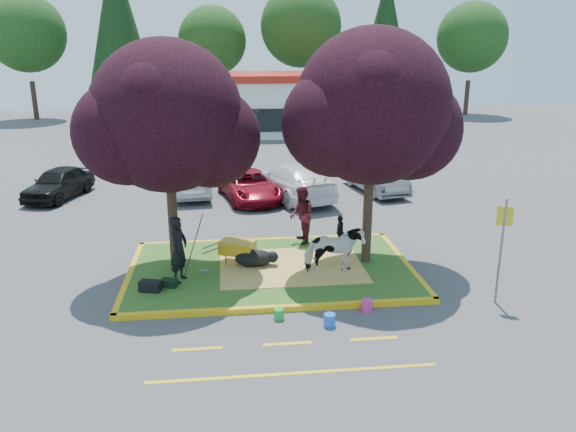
{
  "coord_description": "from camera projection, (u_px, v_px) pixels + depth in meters",
  "views": [
    {
      "loc": [
        -1.27,
        -15.33,
        6.42
      ],
      "look_at": [
        0.56,
        0.5,
        1.56
      ],
      "focal_mm": 35.0,
      "sensor_mm": 36.0,
      "label": 1
    }
  ],
  "objects": [
    {
      "name": "treeline",
      "position": [
        248.0,
        30.0,
        50.19
      ],
      "size": [
        46.58,
        7.8,
        14.63
      ],
      "color": "black",
      "rests_on": "ground"
    },
    {
      "name": "straw_bedding",
      "position": [
        291.0,
        266.0,
        16.6
      ],
      "size": [
        4.2,
        3.0,
        0.01
      ],
      "primitive_type": "cube",
      "color": "#DDBE5B",
      "rests_on": "median_island"
    },
    {
      "name": "curb_far",
      "position": [
        265.0,
        241.0,
        19.01
      ],
      "size": [
        8.3,
        0.16,
        0.15
      ],
      "primitive_type": "cube",
      "color": "gold",
      "rests_on": "ground"
    },
    {
      "name": "cow",
      "position": [
        334.0,
        250.0,
        15.9
      ],
      "size": [
        1.67,
        0.81,
        1.39
      ],
      "primitive_type": "imported",
      "rotation": [
        0.0,
        0.0,
        1.61
      ],
      "color": "white",
      "rests_on": "median_island"
    },
    {
      "name": "curb_left",
      "position": [
        130.0,
        276.0,
        16.11
      ],
      "size": [
        0.16,
        5.3,
        0.15
      ],
      "primitive_type": "cube",
      "color": "gold",
      "rests_on": "ground"
    },
    {
      "name": "car_white",
      "position": [
        294.0,
        181.0,
        24.37
      ],
      "size": [
        3.71,
        5.73,
        1.54
      ],
      "primitive_type": "imported",
      "rotation": [
        0.0,
        0.0,
        3.46
      ],
      "color": "white",
      "rests_on": "ground"
    },
    {
      "name": "tree_purple_left",
      "position": [
        168.0,
        124.0,
        15.36
      ],
      "size": [
        5.06,
        4.2,
        6.51
      ],
      "color": "black",
      "rests_on": "median_island"
    },
    {
      "name": "car_silver",
      "position": [
        190.0,
        178.0,
        25.05
      ],
      "size": [
        2.11,
        4.74,
        1.51
      ],
      "primitive_type": "imported",
      "rotation": [
        0.0,
        0.0,
        3.26
      ],
      "color": "#9C9EA3",
      "rests_on": "ground"
    },
    {
      "name": "curb_near",
      "position": [
        280.0,
        309.0,
        14.11
      ],
      "size": [
        8.3,
        0.16,
        0.15
      ],
      "primitive_type": "cube",
      "color": "gold",
      "rests_on": "ground"
    },
    {
      "name": "handler",
      "position": [
        179.0,
        249.0,
        15.34
      ],
      "size": [
        0.67,
        0.8,
        1.85
      ],
      "primitive_type": "imported",
      "rotation": [
        0.0,
        0.0,
        1.17
      ],
      "color": "black",
      "rests_on": "median_island"
    },
    {
      "name": "gear_bag_green",
      "position": [
        169.0,
        283.0,
        15.17
      ],
      "size": [
        0.47,
        0.37,
        0.22
      ],
      "primitive_type": "cube",
      "rotation": [
        0.0,
        0.0,
        -0.3
      ],
      "color": "black",
      "rests_on": "median_island"
    },
    {
      "name": "fire_lane_stripe_a",
      "position": [
        197.0,
        349.0,
        12.37
      ],
      "size": [
        1.1,
        0.12,
        0.01
      ],
      "primitive_type": "cube",
      "color": "yellow",
      "rests_on": "ground"
    },
    {
      "name": "fire_lane_long",
      "position": [
        294.0,
        373.0,
        11.45
      ],
      "size": [
        6.0,
        0.1,
        0.01
      ],
      "primitive_type": "cube",
      "color": "yellow",
      "rests_on": "ground"
    },
    {
      "name": "gear_bag_dark",
      "position": [
        150.0,
        286.0,
        14.9
      ],
      "size": [
        0.62,
        0.45,
        0.28
      ],
      "primitive_type": "cube",
      "rotation": [
        0.0,
        0.0,
        -0.28
      ],
      "color": "black",
      "rests_on": "median_island"
    },
    {
      "name": "bucket_green",
      "position": [
        279.0,
        314.0,
        13.69
      ],
      "size": [
        0.32,
        0.32,
        0.27
      ],
      "primitive_type": "cylinder",
      "rotation": [
        0.0,
        0.0,
        -0.34
      ],
      "color": "green",
      "rests_on": "ground"
    },
    {
      "name": "car_red",
      "position": [
        249.0,
        185.0,
        24.2
      ],
      "size": [
        2.91,
        4.8,
        1.25
      ],
      "primitive_type": "imported",
      "rotation": [
        0.0,
        0.0,
        0.2
      ],
      "color": "maroon",
      "rests_on": "ground"
    },
    {
      "name": "ground",
      "position": [
        271.0,
        272.0,
        16.58
      ],
      "size": [
        90.0,
        90.0,
        0.0
      ],
      "primitive_type": "plane",
      "color": "#424244",
      "rests_on": "ground"
    },
    {
      "name": "car_black",
      "position": [
        59.0,
        183.0,
        24.4
      ],
      "size": [
        2.68,
        4.29,
        1.36
      ],
      "primitive_type": "imported",
      "rotation": [
        0.0,
        0.0,
        -0.29
      ],
      "color": "black",
      "rests_on": "ground"
    },
    {
      "name": "fire_lane_stripe_c",
      "position": [
        374.0,
        339.0,
        12.81
      ],
      "size": [
        1.1,
        0.12,
        0.01
      ],
      "primitive_type": "cube",
      "color": "yellow",
      "rests_on": "ground"
    },
    {
      "name": "calf",
      "position": [
        254.0,
        258.0,
        16.57
      ],
      "size": [
        1.29,
        1.02,
        0.49
      ],
      "primitive_type": "ellipsoid",
      "rotation": [
        0.0,
        0.0,
        0.38
      ],
      "color": "black",
      "rests_on": "median_island"
    },
    {
      "name": "visitor_a",
      "position": [
        302.0,
        215.0,
        18.33
      ],
      "size": [
        0.78,
        0.97,
        1.89
      ],
      "primitive_type": "imported",
      "rotation": [
        0.0,
        0.0,
        -1.49
      ],
      "color": "#48141F",
      "rests_on": "median_island"
    },
    {
      "name": "fire_lane_stripe_b",
      "position": [
        287.0,
        344.0,
        12.59
      ],
      "size": [
        1.1,
        0.12,
        0.01
      ],
      "primitive_type": "cube",
      "color": "yellow",
      "rests_on": "ground"
    },
    {
      "name": "curb_right",
      "position": [
        405.0,
        264.0,
        17.0
      ],
      "size": [
        0.16,
        5.3,
        0.15
      ],
      "primitive_type": "cube",
      "color": "gold",
      "rests_on": "ground"
    },
    {
      "name": "visitor_b",
      "position": [
        340.0,
        231.0,
        18.0
      ],
      "size": [
        0.48,
        0.69,
        1.09
      ],
      "primitive_type": "imported",
      "rotation": [
        0.0,
        0.0,
        -1.94
      ],
      "color": "black",
      "rests_on": "median_island"
    },
    {
      "name": "car_grey",
      "position": [
        375.0,
        177.0,
        25.48
      ],
      "size": [
        2.29,
        4.44,
        1.39
      ],
      "primitive_type": "imported",
      "rotation": [
        0.0,
        0.0,
        0.2
      ],
      "color": "#53565A",
      "rests_on": "ground"
    },
    {
      "name": "bucket_blue",
      "position": [
        330.0,
        320.0,
        13.34
      ],
      "size": [
        0.34,
        0.34,
        0.31
      ],
      "primitive_type": "cylinder",
      "rotation": [
        0.0,
        0.0,
        -0.21
      ],
      "color": "blue",
      "rests_on": "ground"
    },
    {
      "name": "bucket_pink",
      "position": [
        367.0,
        305.0,
        14.11
      ],
      "size": [
        0.33,
        0.33,
        0.3
      ],
      "primitive_type": "cylinder",
      "rotation": [
        0.0,
        0.0,
        0.18
      ],
      "color": "#E03191",
      "rests_on": "ground"
    },
    {
      "name": "tree_purple_right",
      "position": [
        373.0,
        114.0,
        15.74
      ],
      "size": [
        5.3,
        4.4,
        6.82
      ],
      "color": "black",
      "rests_on": "median_island"
    },
    {
      "name": "retail_building",
      "position": [
        265.0,
        102.0,
        42.73
      ],
      "size": [
        20.4,
        8.4,
        4.4
      ],
      "color": "silver",
      "rests_on": "ground"
    },
    {
      "name": "median_island",
      "position": [
        271.0,
        270.0,
        16.56
      ],
      "size": [
        8.0,
        5.0,
        0.15
      ],
      "primitive_type": "cube",
      "color": "#2A5B1C",
      "rests_on": "ground"
    },
    {
      "name": "wheelbarrow",
      "position": [
        238.0,
        248.0,
        16.76
      ],
      "size": [
        1.8,
        0.96,
        0.69
      ],
      "rotation": [
        0.0,
        0.0,
        -0.41
      ],
      "color": "black",
      "rests_on": "median_island"
    },
    {
      "name": "sign_post",
      "position": [
        502.0,
        239.0,
        14.12
      ],
      "size": [
        0.37,
        0.19,
        2.79
      ],
      "rotation": [
        0.0,
        0.0,
        -0.42
      ],
      "color": "slate",
      "rests_on": "ground"
    }
  ]
}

